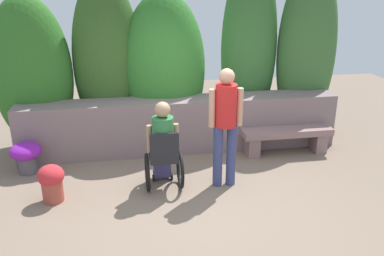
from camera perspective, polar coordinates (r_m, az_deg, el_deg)
The scene contains 8 objects.
ground_plane at distance 5.85m, azimuth 1.00°, elevation -9.81°, with size 13.68×13.68×0.00m, color #7D6858.
stone_retaining_wall at distance 7.26m, azimuth -1.55°, elevation 0.48°, with size 5.54×0.58×0.94m, color gray.
hedge_backdrop at distance 7.54m, azimuth -3.54°, elevation 9.11°, with size 6.23×1.05×3.31m.
stone_bench at distance 7.37m, azimuth 12.87°, elevation -1.09°, with size 1.58×0.42×0.45m.
person_in_wheelchair at distance 5.91m, azimuth -4.03°, elevation -2.82°, with size 0.53×0.66×1.33m.
person_standing_companion at distance 5.84m, azimuth 4.67°, elevation 1.09°, with size 0.49×0.30×1.76m.
flower_pot_purple_near at distance 6.94m, azimuth -21.99°, elevation -3.41°, with size 0.49×0.49×0.51m.
flower_pot_terracotta_by_wall at distance 5.99m, azimuth -18.88°, elevation -6.98°, with size 0.36×0.36×0.54m.
Camera 1 is at (-0.94, -4.97, 2.94)m, focal length 38.51 mm.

